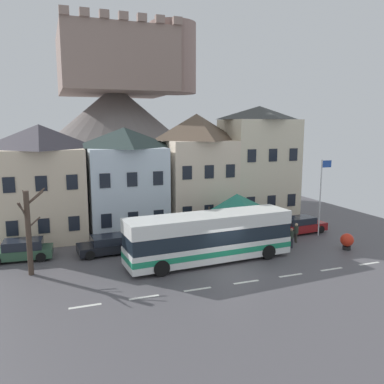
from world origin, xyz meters
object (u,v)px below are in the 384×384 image
at_px(townhouse_01, 125,180).
at_px(public_bench, 246,225).
at_px(parked_car_02, 107,245).
at_px(flagpole, 321,192).
at_px(townhouse_03, 258,164).
at_px(pedestrian_00, 296,231).
at_px(transit_bus, 210,238).
at_px(bare_tree_00, 29,231).
at_px(parked_car_00, 300,225).
at_px(harbour_buoy, 347,241).
at_px(pedestrian_01, 291,237).
at_px(hilltop_castle, 117,136).
at_px(townhouse_00, 42,182).
at_px(bus_shelter, 237,202).
at_px(parked_car_01, 21,250).
at_px(townhouse_02, 197,170).

distance_m(townhouse_01, public_bench, 10.97).
xyz_separation_m(parked_car_02, flagpole, (16.97, -1.27, 3.02)).
xyz_separation_m(townhouse_01, townhouse_03, (12.39, -0.25, 0.95)).
height_order(townhouse_01, pedestrian_00, townhouse_01).
relative_size(townhouse_03, transit_bus, 0.94).
bearing_deg(parked_car_02, transit_bus, 143.15).
relative_size(public_bench, bare_tree_00, 0.32).
relative_size(parked_car_00, flagpole, 0.72).
xyz_separation_m(parked_car_02, bare_tree_00, (-4.90, -2.46, 2.10)).
bearing_deg(flagpole, townhouse_03, 108.19).
relative_size(parked_car_02, public_bench, 2.47).
bearing_deg(parked_car_00, harbour_buoy, -90.04).
bearing_deg(townhouse_01, flagpole, -25.00).
height_order(transit_bus, flagpole, flagpole).
distance_m(townhouse_01, bare_tree_00, 10.95).
bearing_deg(pedestrian_01, hilltop_castle, 108.11).
bearing_deg(hilltop_castle, transit_bus, -86.81).
bearing_deg(townhouse_00, parked_car_00, -16.50).
xyz_separation_m(townhouse_00, bus_shelter, (14.23, -5.77, -1.49)).
relative_size(hilltop_castle, parked_car_02, 8.23).
height_order(townhouse_03, pedestrian_00, townhouse_03).
bearing_deg(flagpole, harbour_buoy, -98.01).
bearing_deg(transit_bus, parked_car_00, 17.92).
bearing_deg(townhouse_01, parked_car_01, -148.96).
bearing_deg(townhouse_03, pedestrian_00, -96.04).
relative_size(townhouse_01, bus_shelter, 2.40).
xyz_separation_m(parked_car_02, pedestrian_00, (14.03, -2.27, 0.24)).
bearing_deg(harbour_buoy, townhouse_03, 98.86).
distance_m(public_bench, bare_tree_00, 17.88).
bearing_deg(transit_bus, hilltop_castle, 89.40).
bearing_deg(transit_bus, public_bench, 42.21).
xyz_separation_m(bus_shelter, harbour_buoy, (6.31, -5.21, -2.33)).
distance_m(townhouse_01, parked_car_02, 7.09).
xyz_separation_m(hilltop_castle, transit_bus, (1.44, -25.89, -6.01)).
xyz_separation_m(parked_car_02, public_bench, (12.18, 2.31, -0.15)).
distance_m(townhouse_00, townhouse_02, 12.96).
relative_size(hilltop_castle, bare_tree_00, 6.42).
bearing_deg(townhouse_02, townhouse_01, -178.77).
xyz_separation_m(transit_bus, pedestrian_01, (6.80, 0.68, -0.80)).
height_order(parked_car_00, bare_tree_00, bare_tree_00).
relative_size(townhouse_01, parked_car_02, 2.18).
xyz_separation_m(townhouse_03, bus_shelter, (-4.70, -5.12, -2.32)).
height_order(parked_car_02, bare_tree_00, bare_tree_00).
bearing_deg(public_bench, townhouse_03, 48.03).
bearing_deg(bare_tree_00, pedestrian_00, 0.58).
bearing_deg(parked_car_02, harbour_buoy, 159.05).
height_order(parked_car_00, pedestrian_01, pedestrian_01).
relative_size(townhouse_03, hilltop_castle, 0.32).
distance_m(townhouse_01, pedestrian_00, 14.40).
relative_size(transit_bus, flagpole, 1.83).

